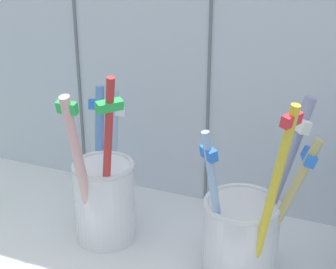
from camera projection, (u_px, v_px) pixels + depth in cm
name	position (u px, v px, depth cm)	size (l,w,h in cm)	color
counter_slab	(170.00, 260.00, 55.18)	(64.00, 22.00, 2.00)	silver
tile_wall_back	(214.00, 23.00, 56.72)	(64.00, 2.20, 45.00)	silver
toothbrush_cup_left	(102.00, 195.00, 54.98)	(6.98, 12.71, 18.69)	white
toothbrush_cup_right	(243.00, 231.00, 50.04)	(10.01, 8.18, 18.47)	silver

